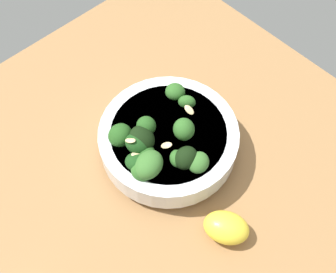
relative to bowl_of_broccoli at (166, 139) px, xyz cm
name	(u,v)px	position (x,y,z in cm)	size (l,w,h in cm)	color
ground_plane	(158,165)	(-0.01, 1.88, -5.96)	(68.99, 68.99, 4.14)	#996D42
bowl_of_broccoli	(166,139)	(0.00, 0.00, 0.00)	(21.32, 21.32, 9.86)	white
lemon_wedge	(226,228)	(-15.50, 2.90, -1.92)	(6.54, 4.77, 3.93)	yellow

